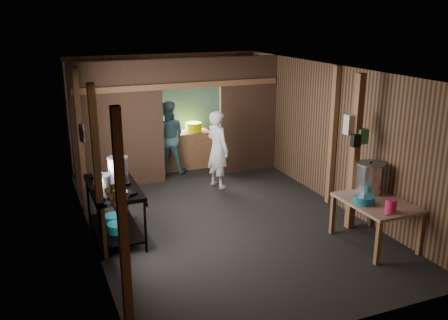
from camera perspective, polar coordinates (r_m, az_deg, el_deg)
name	(u,v)px	position (r m, az deg, el deg)	size (l,w,h in m)	color
floor	(220,215)	(8.77, -0.50, -6.53)	(4.50, 7.00, 0.00)	black
ceiling	(219,70)	(8.10, -0.55, 10.59)	(4.50, 7.00, 0.00)	#4E4A44
wall_back	(164,110)	(11.58, -7.04, 5.89)	(4.50, 0.00, 2.60)	brown
wall_front	(340,224)	(5.44, 13.51, -7.37)	(4.50, 0.00, 2.60)	brown
wall_left	(85,160)	(7.82, -16.00, -0.04)	(0.00, 7.00, 2.60)	brown
wall_right	(330,134)	(9.39, 12.34, 3.02)	(0.00, 7.00, 2.60)	brown
partition_left	(118,126)	(10.05, -12.32, 3.94)	(1.85, 0.10, 2.60)	#4B2F1E
partition_right	(248,115)	(10.92, 2.84, 5.32)	(1.35, 0.10, 2.60)	#4B2F1E
partition_header	(191,73)	(10.27, -3.89, 10.22)	(1.30, 0.10, 0.60)	#4B2F1E
turquoise_panel	(165,112)	(11.53, -6.95, 5.59)	(4.40, 0.06, 2.50)	#60A19B
back_counter	(184,150)	(11.35, -4.68, 1.19)	(1.20, 0.50, 0.85)	#9F6843
wall_clock	(175,84)	(11.46, -5.80, 8.85)	(0.20, 0.20, 0.03)	beige
post_left_a	(123,224)	(5.40, -11.83, -7.42)	(0.10, 0.12, 2.60)	#9F6843
post_left_b	(98,175)	(7.07, -14.64, -1.73)	(0.10, 0.12, 2.60)	#9F6843
post_left_c	(81,142)	(8.98, -16.51, 2.08)	(0.10, 0.12, 2.60)	#9F6843
post_right	(333,137)	(9.19, 12.68, 2.71)	(0.10, 0.12, 2.60)	#9F6843
post_free	(355,154)	(8.15, 15.15, 0.71)	(0.12, 0.12, 2.60)	#9F6843
cross_beam	(181,86)	(10.18, -5.12, 8.71)	(4.40, 0.12, 0.12)	#9F6843
pan_lid_big	(83,133)	(8.12, -16.27, 3.12)	(0.34, 0.34, 0.03)	gray
pan_lid_small	(80,133)	(8.53, -16.54, 3.05)	(0.30, 0.30, 0.03)	black
wall_shelf	(116,200)	(5.82, -12.55, -4.57)	(0.14, 0.80, 0.03)	#9F6843
jar_white	(120,202)	(5.57, -12.13, -4.83)	(0.07, 0.07, 0.10)	beige
jar_yellow	(116,194)	(5.80, -12.59, -3.97)	(0.08, 0.08, 0.10)	#DBE602
jar_green	(113,188)	(6.01, -12.97, -3.27)	(0.06, 0.06, 0.10)	#3D8550
bag_white	(352,124)	(8.06, 14.79, 4.10)	(0.22, 0.15, 0.32)	beige
bag_green	(362,136)	(8.07, 15.97, 2.70)	(0.16, 0.12, 0.24)	#3D8550
bag_black	(356,140)	(7.98, 15.23, 2.23)	(0.14, 0.10, 0.20)	black
gas_range	(115,212)	(7.98, -12.71, -5.95)	(0.78, 1.51, 0.89)	black
prep_table	(375,223)	(7.98, 17.33, -7.04)	(0.88, 1.21, 0.71)	tan
stove_pot_large	(118,167)	(8.22, -12.36, -0.82)	(0.34, 0.34, 0.34)	silver
stove_pot_med	(102,182)	(7.72, -14.14, -2.54)	(0.27, 0.27, 0.23)	silver
stove_saucepan	(97,174)	(8.24, -14.70, -1.66)	(0.17, 0.17, 0.11)	silver
frying_pan	(118,193)	(7.42, -12.35, -3.82)	(0.29, 0.51, 0.07)	gray
blue_tub_front	(118,228)	(7.91, -12.39, -7.77)	(0.34, 0.34, 0.14)	#187387
blue_tub_back	(114,219)	(8.25, -12.87, -6.76)	(0.32, 0.32, 0.13)	#187387
stock_pot	(370,178)	(8.11, 16.78, -2.09)	(0.44, 0.44, 0.52)	silver
wash_basin	(364,200)	(7.69, 16.18, -4.51)	(0.31, 0.31, 0.12)	#187387
pink_bucket	(391,206)	(7.45, 19.05, -5.13)	(0.16, 0.16, 0.20)	#DF2361
knife	(392,213)	(7.46, 19.19, -5.91)	(0.30, 0.04, 0.01)	silver
yellow_tub	(194,127)	(11.29, -3.61, 3.90)	(0.37, 0.37, 0.21)	#DBE602
cook	(218,149)	(9.95, -0.76, 1.26)	(0.59, 0.39, 1.61)	white
worker_back	(168,137)	(10.89, -6.66, 2.67)	(0.81, 0.63, 1.66)	#467178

